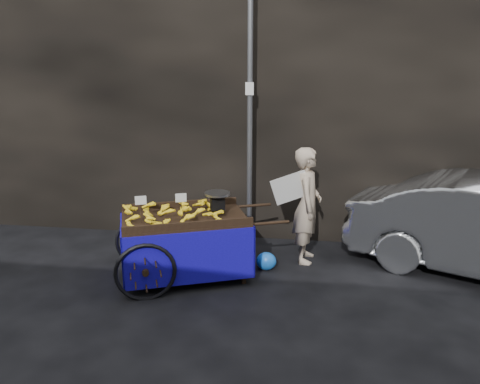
# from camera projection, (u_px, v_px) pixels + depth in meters

# --- Properties ---
(ground) EXTENTS (80.00, 80.00, 0.00)m
(ground) POSITION_uv_depth(u_px,v_px,m) (214.00, 279.00, 6.17)
(ground) COLOR black
(ground) RESTS_ON ground
(building_wall) EXTENTS (13.50, 2.00, 5.00)m
(building_wall) POSITION_uv_depth(u_px,v_px,m) (265.00, 79.00, 7.94)
(building_wall) COLOR black
(building_wall) RESTS_ON ground
(street_pole) EXTENTS (0.12, 0.10, 4.00)m
(street_pole) POSITION_uv_depth(u_px,v_px,m) (250.00, 116.00, 6.84)
(street_pole) COLOR slate
(street_pole) RESTS_ON ground
(banana_cart) EXTENTS (2.41, 1.72, 1.20)m
(banana_cart) POSITION_uv_depth(u_px,v_px,m) (181.00, 224.00, 6.06)
(banana_cart) COLOR black
(banana_cart) RESTS_ON ground
(vendor) EXTENTS (0.73, 0.61, 1.64)m
(vendor) POSITION_uv_depth(u_px,v_px,m) (307.00, 205.00, 6.56)
(vendor) COLOR tan
(vendor) RESTS_ON ground
(plastic_bag) EXTENTS (0.28, 0.22, 0.25)m
(plastic_bag) POSITION_uv_depth(u_px,v_px,m) (266.00, 261.00, 6.41)
(plastic_bag) COLOR blue
(plastic_bag) RESTS_ON ground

